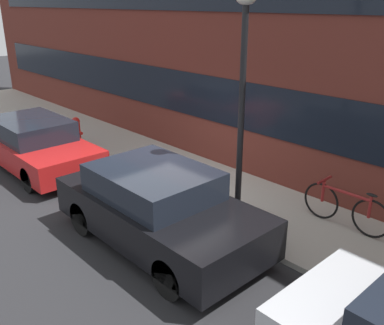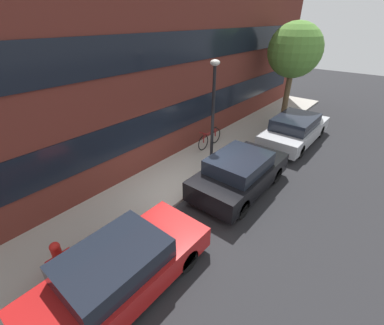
{
  "view_description": "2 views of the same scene",
  "coord_description": "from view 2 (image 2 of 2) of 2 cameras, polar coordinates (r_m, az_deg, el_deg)",
  "views": [
    {
      "loc": [
        6.37,
        -5.04,
        3.95
      ],
      "look_at": [
        0.77,
        0.15,
        1.06
      ],
      "focal_mm": 40.0,
      "sensor_mm": 36.0,
      "label": 1
    },
    {
      "loc": [
        -5.47,
        -4.48,
        5.25
      ],
      "look_at": [
        0.31,
        0.29,
        0.99
      ],
      "focal_mm": 24.0,
      "sensor_mm": 36.0,
      "label": 2
    }
  ],
  "objects": [
    {
      "name": "street_tree",
      "position": [
        15.2,
        21.86,
        22.05
      ],
      "size": [
        2.72,
        2.72,
        5.04
      ],
      "color": "brown",
      "rests_on": "sidewalk_strip"
    },
    {
      "name": "lamp_post",
      "position": [
        9.09,
        4.76,
        12.62
      ],
      "size": [
        0.32,
        0.32,
        3.99
      ],
      "color": "black",
      "rests_on": "sidewalk_strip"
    },
    {
      "name": "fire_hydrant",
      "position": [
        6.92,
        -27.64,
        -17.93
      ],
      "size": [
        0.57,
        0.32,
        0.82
      ],
      "color": "red",
      "rests_on": "sidewalk_strip"
    },
    {
      "name": "rowhouse_facade",
      "position": [
        9.2,
        -14.27,
        20.31
      ],
      "size": [
        28.0,
        1.02,
        7.77
      ],
      "color": "maroon",
      "rests_on": "ground_plane"
    },
    {
      "name": "bicycle",
      "position": [
        11.62,
        3.95,
        5.42
      ],
      "size": [
        1.67,
        0.44,
        0.81
      ],
      "rotation": [
        0.0,
        0.0,
        3.15
      ],
      "color": "black",
      "rests_on": "sidewalk_strip"
    },
    {
      "name": "parked_car_silver",
      "position": [
        13.1,
        21.9,
        6.88
      ],
      "size": [
        4.58,
        1.81,
        1.31
      ],
      "color": "#B2B5BA",
      "rests_on": "ground_plane"
    },
    {
      "name": "ground_plane",
      "position": [
        8.81,
        0.16,
        -6.99
      ],
      "size": [
        56.0,
        56.0,
        0.0
      ],
      "primitive_type": "plane",
      "color": "#232326"
    },
    {
      "name": "parked_car_black",
      "position": [
        8.8,
        10.58,
        -2.23
      ],
      "size": [
        3.9,
        1.79,
        1.35
      ],
      "color": "black",
      "rests_on": "ground_plane"
    },
    {
      "name": "sidewalk_strip",
      "position": [
        9.43,
        -5.37,
        -4.0
      ],
      "size": [
        28.0,
        2.35,
        0.1
      ],
      "color": "#A8A399",
      "rests_on": "ground_plane"
    },
    {
      "name": "parked_car_red",
      "position": [
        6.04,
        -15.52,
        -21.93
      ],
      "size": [
        4.03,
        1.68,
        1.25
      ],
      "color": "#AD1919",
      "rests_on": "ground_plane"
    }
  ]
}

